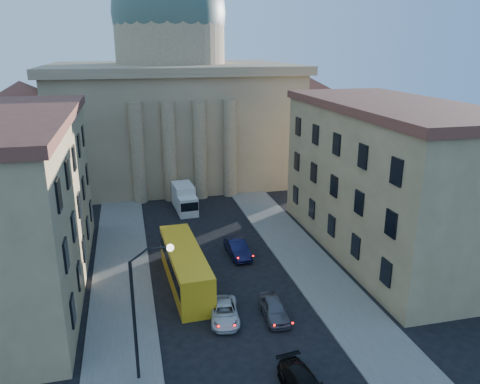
# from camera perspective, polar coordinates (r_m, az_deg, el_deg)

# --- Properties ---
(sidewalk_left) EXTENTS (5.00, 60.00, 0.15)m
(sidewalk_left) POSITION_cam_1_polar(r_m,az_deg,el_deg) (39.94, -14.21, -12.48)
(sidewalk_left) COLOR #5F5D57
(sidewalk_left) RESTS_ON ground
(sidewalk_right) EXTENTS (5.00, 60.00, 0.15)m
(sidewalk_right) POSITION_cam_1_polar(r_m,az_deg,el_deg) (42.86, 9.47, -9.97)
(sidewalk_right) COLOR #5F5D57
(sidewalk_right) RESTS_ON ground
(church) EXTENTS (68.02, 28.76, 36.60)m
(church) POSITION_cam_1_polar(r_m,az_deg,el_deg) (73.01, -8.17, 11.20)
(church) COLOR #836B51
(church) RESTS_ON ground
(building_left) EXTENTS (11.60, 26.60, 14.70)m
(building_left) POSITION_cam_1_polar(r_m,az_deg,el_deg) (41.84, -26.67, -1.45)
(building_left) COLOR tan
(building_left) RESTS_ON ground
(building_right) EXTENTS (11.60, 26.60, 14.70)m
(building_right) POSITION_cam_1_polar(r_m,az_deg,el_deg) (47.28, 17.56, 1.65)
(building_right) COLOR tan
(building_right) RESTS_ON ground
(street_lamp) EXTENTS (2.62, 0.44, 8.83)m
(street_lamp) POSITION_cam_1_polar(r_m,az_deg,el_deg) (28.65, -11.82, -13.07)
(street_lamp) COLOR black
(street_lamp) RESTS_ON ground
(car_left_mid) EXTENTS (2.65, 4.71, 1.24)m
(car_left_mid) POSITION_cam_1_polar(r_m,az_deg,el_deg) (36.02, -1.92, -14.44)
(car_left_mid) COLOR silver
(car_left_mid) RESTS_ON ground
(car_right_far) EXTENTS (1.90, 4.32, 1.45)m
(car_right_far) POSITION_cam_1_polar(r_m,az_deg,el_deg) (36.31, 4.18, -14.01)
(car_right_far) COLOR #525157
(car_right_far) RESTS_ON ground
(car_right_distant) EXTENTS (1.88, 4.86, 1.58)m
(car_right_distant) POSITION_cam_1_polar(r_m,az_deg,el_deg) (45.76, -0.32, -6.87)
(car_right_distant) COLOR black
(car_right_distant) RESTS_ON ground
(city_bus) EXTENTS (3.28, 11.79, 3.29)m
(city_bus) POSITION_cam_1_polar(r_m,az_deg,el_deg) (40.44, -6.71, -8.91)
(city_bus) COLOR gold
(city_bus) RESTS_ON ground
(box_truck) EXTENTS (2.65, 5.91, 3.17)m
(box_truck) POSITION_cam_1_polar(r_m,az_deg,el_deg) (58.06, -6.76, -0.86)
(box_truck) COLOR silver
(box_truck) RESTS_ON ground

